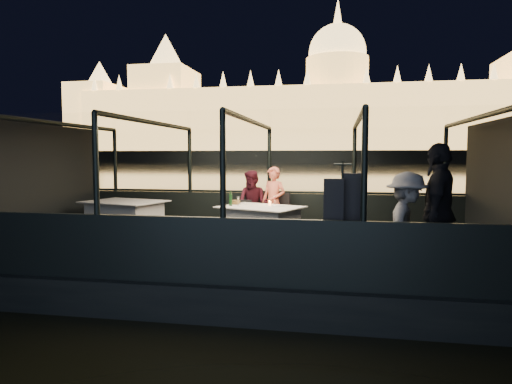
% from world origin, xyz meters
% --- Properties ---
extents(river_water, '(500.00, 500.00, 0.00)m').
position_xyz_m(river_water, '(0.00, 80.00, 0.00)').
color(river_water, black).
rests_on(river_water, ground).
extents(boat_hull, '(8.60, 4.40, 1.00)m').
position_xyz_m(boat_hull, '(0.00, 0.00, 0.00)').
color(boat_hull, black).
rests_on(boat_hull, river_water).
extents(boat_deck, '(8.00, 4.00, 0.04)m').
position_xyz_m(boat_deck, '(0.00, 0.00, 0.48)').
color(boat_deck, black).
rests_on(boat_deck, boat_hull).
extents(gunwale_port, '(8.00, 0.08, 0.90)m').
position_xyz_m(gunwale_port, '(0.00, 2.00, 0.95)').
color(gunwale_port, black).
rests_on(gunwale_port, boat_deck).
extents(gunwale_starboard, '(8.00, 0.08, 0.90)m').
position_xyz_m(gunwale_starboard, '(0.00, -2.00, 0.95)').
color(gunwale_starboard, black).
rests_on(gunwale_starboard, boat_deck).
extents(cabin_glass_port, '(8.00, 0.02, 1.40)m').
position_xyz_m(cabin_glass_port, '(0.00, 2.00, 2.10)').
color(cabin_glass_port, '#99B2B2').
rests_on(cabin_glass_port, gunwale_port).
extents(cabin_glass_starboard, '(8.00, 0.02, 1.40)m').
position_xyz_m(cabin_glass_starboard, '(0.00, -2.00, 2.10)').
color(cabin_glass_starboard, '#99B2B2').
rests_on(cabin_glass_starboard, gunwale_starboard).
extents(cabin_roof_glass, '(8.00, 4.00, 0.02)m').
position_xyz_m(cabin_roof_glass, '(0.00, 0.00, 2.80)').
color(cabin_roof_glass, '#99B2B2').
rests_on(cabin_roof_glass, boat_deck).
extents(end_wall_fore, '(0.02, 4.00, 2.30)m').
position_xyz_m(end_wall_fore, '(-4.00, 0.00, 1.65)').
color(end_wall_fore, black).
rests_on(end_wall_fore, boat_deck).
extents(end_wall_aft, '(0.02, 4.00, 2.30)m').
position_xyz_m(end_wall_aft, '(4.00, 0.00, 1.65)').
color(end_wall_aft, black).
rests_on(end_wall_aft, boat_deck).
extents(canopy_ribs, '(8.00, 4.00, 2.30)m').
position_xyz_m(canopy_ribs, '(0.00, 0.00, 1.65)').
color(canopy_ribs, black).
rests_on(canopy_ribs, boat_deck).
extents(embankment, '(400.00, 140.00, 6.00)m').
position_xyz_m(embankment, '(0.00, 210.00, 1.00)').
color(embankment, '#423D33').
rests_on(embankment, ground).
extents(parliament_building, '(220.00, 32.00, 60.00)m').
position_xyz_m(parliament_building, '(0.00, 175.00, 29.00)').
color(parliament_building, '#F2D18C').
rests_on(parliament_building, embankment).
extents(dining_table_central, '(1.74, 1.52, 0.77)m').
position_xyz_m(dining_table_central, '(0.06, 0.58, 0.89)').
color(dining_table_central, white).
rests_on(dining_table_central, boat_deck).
extents(dining_table_aft, '(1.75, 1.46, 0.80)m').
position_xyz_m(dining_table_aft, '(-2.77, 0.77, 0.89)').
color(dining_table_aft, beige).
rests_on(dining_table_aft, boat_deck).
extents(chair_port_left, '(0.40, 0.40, 0.80)m').
position_xyz_m(chair_port_left, '(-0.46, 1.22, 0.95)').
color(chair_port_left, black).
rests_on(chair_port_left, boat_deck).
extents(chair_port_right, '(0.57, 0.57, 0.94)m').
position_xyz_m(chair_port_right, '(0.30, 1.41, 0.95)').
color(chair_port_right, black).
rests_on(chair_port_right, boat_deck).
extents(coat_stand, '(0.56, 0.52, 1.64)m').
position_xyz_m(coat_stand, '(1.54, -1.75, 1.40)').
color(coat_stand, black).
rests_on(coat_stand, boat_deck).
extents(person_woman_coral, '(0.63, 0.54, 1.49)m').
position_xyz_m(person_woman_coral, '(0.17, 1.49, 1.25)').
color(person_woman_coral, '#ED7356').
rests_on(person_woman_coral, boat_deck).
extents(person_man_maroon, '(0.80, 0.70, 1.41)m').
position_xyz_m(person_man_maroon, '(-0.28, 1.54, 1.25)').
color(person_man_maroon, '#42121D').
rests_on(person_man_maroon, boat_deck).
extents(passenger_stripe, '(0.73, 1.06, 1.51)m').
position_xyz_m(passenger_stripe, '(2.39, -1.47, 1.35)').
color(passenger_stripe, white).
rests_on(passenger_stripe, boat_deck).
extents(passenger_dark, '(0.80, 1.20, 1.89)m').
position_xyz_m(passenger_dark, '(2.81, -1.35, 1.35)').
color(passenger_dark, black).
rests_on(passenger_dark, boat_deck).
extents(wine_bottle, '(0.07, 0.07, 0.28)m').
position_xyz_m(wine_bottle, '(-0.53, 0.62, 1.42)').
color(wine_bottle, '#123315').
rests_on(wine_bottle, dining_table_central).
extents(bread_basket, '(0.20, 0.20, 0.08)m').
position_xyz_m(bread_basket, '(-0.50, 0.89, 1.31)').
color(bread_basket, brown).
rests_on(bread_basket, dining_table_central).
extents(amber_candle, '(0.07, 0.07, 0.08)m').
position_xyz_m(amber_candle, '(0.19, 0.84, 1.31)').
color(amber_candle, '#FE8B3F').
rests_on(amber_candle, dining_table_central).
extents(plate_near, '(0.31, 0.31, 0.02)m').
position_xyz_m(plate_near, '(0.37, 0.72, 1.27)').
color(plate_near, white).
rests_on(plate_near, dining_table_central).
extents(plate_far, '(0.30, 0.30, 0.02)m').
position_xyz_m(plate_far, '(-0.43, 0.96, 1.27)').
color(plate_far, silver).
rests_on(plate_far, dining_table_central).
extents(wine_glass_white, '(0.07, 0.07, 0.17)m').
position_xyz_m(wine_glass_white, '(-0.39, 0.66, 1.36)').
color(wine_glass_white, silver).
rests_on(wine_glass_white, dining_table_central).
extents(wine_glass_red, '(0.07, 0.07, 0.17)m').
position_xyz_m(wine_glass_red, '(0.27, 0.93, 1.36)').
color(wine_glass_red, white).
rests_on(wine_glass_red, dining_table_central).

